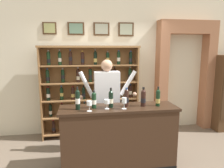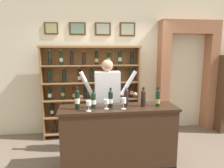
# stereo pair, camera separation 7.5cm
# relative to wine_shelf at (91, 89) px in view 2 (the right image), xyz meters

# --- Properties ---
(ground_plane) EXTENTS (14.00, 14.00, 0.02)m
(ground_plane) POSITION_rel_wine_shelf_xyz_m (0.37, -1.34, -1.06)
(ground_plane) COLOR #6B5B4C
(back_wall) EXTENTS (12.00, 0.19, 3.21)m
(back_wall) POSITION_rel_wine_shelf_xyz_m (0.37, 0.33, 0.56)
(back_wall) COLOR beige
(back_wall) RESTS_ON ground
(wine_shelf) EXTENTS (2.09, 0.32, 1.96)m
(wine_shelf) POSITION_rel_wine_shelf_xyz_m (0.00, 0.00, 0.00)
(wine_shelf) COLOR olive
(wine_shelf) RESTS_ON ground
(archway_doorway) EXTENTS (1.37, 0.45, 2.52)m
(archway_doorway) POSITION_rel_wine_shelf_xyz_m (2.22, 0.18, 0.35)
(archway_doorway) COLOR #9E6647
(archway_doorway) RESTS_ON ground
(tasting_counter) EXTENTS (1.83, 0.53, 1.01)m
(tasting_counter) POSITION_rel_wine_shelf_xyz_m (0.37, -1.34, -0.54)
(tasting_counter) COLOR #382316
(tasting_counter) RESTS_ON ground
(shopkeeper) EXTENTS (1.06, 0.22, 1.71)m
(shopkeeper) POSITION_rel_wine_shelf_xyz_m (0.26, -0.78, 0.02)
(shopkeeper) COLOR #2D3347
(shopkeeper) RESTS_ON ground
(tasting_bottle_riserva) EXTENTS (0.07, 0.07, 0.34)m
(tasting_bottle_riserva) POSITION_rel_wine_shelf_xyz_m (-0.25, -1.37, 0.12)
(tasting_bottle_riserva) COLOR black
(tasting_bottle_riserva) RESTS_ON tasting_counter
(tasting_bottle_vin_santo) EXTENTS (0.07, 0.07, 0.27)m
(tasting_bottle_vin_santo) POSITION_rel_wine_shelf_xyz_m (-0.01, -1.34, 0.09)
(tasting_bottle_vin_santo) COLOR black
(tasting_bottle_vin_santo) RESTS_ON tasting_counter
(tasting_bottle_grappa) EXTENTS (0.07, 0.07, 0.31)m
(tasting_bottle_grappa) POSITION_rel_wine_shelf_xyz_m (0.25, -1.34, 0.10)
(tasting_bottle_grappa) COLOR black
(tasting_bottle_grappa) RESTS_ON tasting_counter
(tasting_bottle_brunello) EXTENTS (0.07, 0.07, 0.30)m
(tasting_bottle_brunello) POSITION_rel_wine_shelf_xyz_m (0.50, -1.32, 0.10)
(tasting_bottle_brunello) COLOR black
(tasting_bottle_brunello) RESTS_ON tasting_counter
(tasting_bottle_super_tuscan) EXTENTS (0.08, 0.08, 0.30)m
(tasting_bottle_super_tuscan) POSITION_rel_wine_shelf_xyz_m (0.76, -1.35, 0.10)
(tasting_bottle_super_tuscan) COLOR black
(tasting_bottle_super_tuscan) RESTS_ON tasting_counter
(tasting_bottle_chianti) EXTENTS (0.07, 0.07, 0.31)m
(tasting_bottle_chianti) POSITION_rel_wine_shelf_xyz_m (0.99, -1.37, 0.09)
(tasting_bottle_chianti) COLOR black
(tasting_bottle_chianti) RESTS_ON tasting_counter
(wine_glass_left) EXTENTS (0.07, 0.07, 0.17)m
(wine_glass_left) POSITION_rel_wine_shelf_xyz_m (0.43, -1.45, 0.08)
(wine_glass_left) COLOR silver
(wine_glass_left) RESTS_ON tasting_counter
(wine_glass_spare) EXTENTS (0.08, 0.08, 0.15)m
(wine_glass_spare) POSITION_rel_wine_shelf_xyz_m (-0.09, -1.50, 0.07)
(wine_glass_spare) COLOR silver
(wine_glass_spare) RESTS_ON tasting_counter
(wine_glass_center) EXTENTS (0.08, 0.08, 0.15)m
(wine_glass_center) POSITION_rel_wine_shelf_xyz_m (0.18, -1.41, 0.06)
(wine_glass_center) COLOR silver
(wine_glass_center) RESTS_ON tasting_counter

